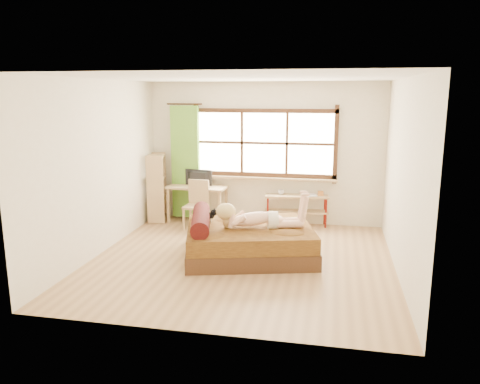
% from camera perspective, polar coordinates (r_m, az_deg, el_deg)
% --- Properties ---
extents(floor, '(4.50, 4.50, 0.00)m').
position_cam_1_polar(floor, '(7.18, 0.18, -8.30)').
color(floor, '#9E754C').
rests_on(floor, ground).
extents(ceiling, '(4.50, 4.50, 0.00)m').
position_cam_1_polar(ceiling, '(6.74, 0.20, 13.78)').
color(ceiling, white).
rests_on(ceiling, wall_back).
extents(wall_back, '(4.50, 0.00, 4.50)m').
position_cam_1_polar(wall_back, '(9.02, 2.98, 4.72)').
color(wall_back, silver).
rests_on(wall_back, floor).
extents(wall_front, '(4.50, 0.00, 4.50)m').
position_cam_1_polar(wall_front, '(4.69, -5.17, -2.13)').
color(wall_front, silver).
rests_on(wall_front, floor).
extents(wall_left, '(0.00, 4.50, 4.50)m').
position_cam_1_polar(wall_left, '(7.59, -16.74, 2.85)').
color(wall_left, silver).
rests_on(wall_left, floor).
extents(wall_right, '(0.00, 4.50, 4.50)m').
position_cam_1_polar(wall_right, '(6.77, 19.23, 1.62)').
color(wall_right, silver).
rests_on(wall_right, floor).
extents(window, '(2.80, 0.16, 1.46)m').
position_cam_1_polar(window, '(8.97, 2.96, 5.71)').
color(window, '#FFEDBF').
rests_on(window, wall_back).
extents(curtain, '(0.55, 0.10, 2.20)m').
position_cam_1_polar(curtain, '(9.29, -6.66, 3.62)').
color(curtain, '#528F27').
rests_on(curtain, wall_back).
extents(bed, '(2.25, 1.98, 0.73)m').
position_cam_1_polar(bed, '(7.28, 0.80, -5.84)').
color(bed, black).
rests_on(bed, floor).
extents(woman, '(1.40, 0.72, 0.58)m').
position_cam_1_polar(woman, '(7.07, 2.32, -2.09)').
color(woman, '#EBB397').
rests_on(woman, bed).
extents(kitten, '(0.31, 0.19, 0.23)m').
position_cam_1_polar(kitten, '(7.44, -4.15, -2.79)').
color(kitten, black).
rests_on(kitten, bed).
extents(desk, '(1.18, 0.60, 0.72)m').
position_cam_1_polar(desk, '(9.13, -5.24, 0.13)').
color(desk, tan).
rests_on(desk, floor).
extents(monitor, '(0.55, 0.11, 0.31)m').
position_cam_1_polar(monitor, '(9.13, -5.18, 1.74)').
color(monitor, black).
rests_on(monitor, desk).
extents(chair, '(0.43, 0.43, 0.90)m').
position_cam_1_polar(chair, '(8.78, -5.25, -1.16)').
color(chair, tan).
rests_on(chair, floor).
extents(pipe_shelf, '(1.22, 0.45, 0.67)m').
position_cam_1_polar(pipe_shelf, '(8.94, 6.99, -1.38)').
color(pipe_shelf, tan).
rests_on(pipe_shelf, floor).
extents(cup, '(0.13, 0.13, 0.09)m').
position_cam_1_polar(cup, '(8.92, 5.02, -0.02)').
color(cup, gray).
rests_on(cup, pipe_shelf).
extents(book, '(0.20, 0.25, 0.02)m').
position_cam_1_polar(book, '(8.89, 8.22, -0.38)').
color(book, gray).
rests_on(book, pipe_shelf).
extents(bookshelf, '(0.46, 0.64, 1.32)m').
position_cam_1_polar(bookshelf, '(9.34, -10.11, 0.58)').
color(bookshelf, tan).
rests_on(bookshelf, floor).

